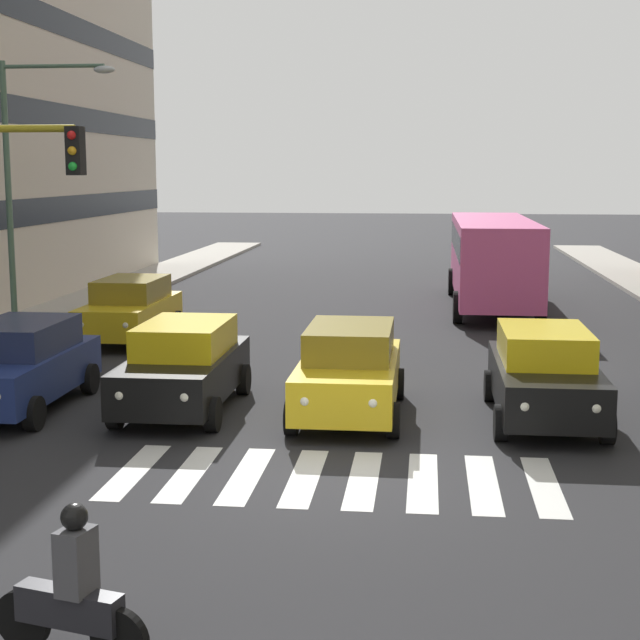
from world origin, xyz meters
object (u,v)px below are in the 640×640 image
Objects in this scene: car_3 at (184,366)px; street_lamp_right at (26,172)px; bus_behind_traffic at (492,253)px; car_row2_0 at (130,309)px; motorcycle_with_rider at (72,596)px; car_2 at (349,370)px; car_4 at (19,365)px; car_1 at (544,374)px.

car_3 is 9.33m from street_lamp_right.
car_3 is 16.59m from bus_behind_traffic.
bus_behind_traffic reaches higher than car_3.
car_3 is at bearing 132.28° from street_lamp_right.
bus_behind_traffic reaches higher than car_row2_0.
bus_behind_traffic is 25.28m from motorcycle_with_rider.
motorcycle_with_rider is (5.53, 24.63, -1.21)m from bus_behind_traffic.
car_2 is 1.00× the size of car_4.
car_2 is 1.00× the size of car_row2_0.
car_row2_0 is 0.61× the size of street_lamp_right.
car_4 is 2.66× the size of motorcycle_with_rider.
bus_behind_traffic is at bearing -90.00° from car_1.
street_lamp_right reaches higher than car_2.
car_2 and car_3 have the same top height.
car_3 is (6.89, -0.01, 0.00)m from car_1.
car_4 is at bearing -63.77° from motorcycle_with_rider.
car_row2_0 is (10.28, -7.37, 0.00)m from car_1.
bus_behind_traffic is at bearing -103.59° from car_2.
car_2 is at bearing 0.64° from car_1.
street_lamp_right reaches higher than car_1.
car_3 is 2.66× the size of motorcycle_with_rider.
bus_behind_traffic is (-10.28, -7.70, 0.97)m from car_row2_0.
car_row2_0 is (6.63, -7.41, 0.00)m from car_2.
car_3 reaches higher than motorcycle_with_rider.
car_3 is 9.67m from motorcycle_with_rider.
street_lamp_right reaches higher than car_3.
car_3 is 1.00× the size of car_4.
car_3 is at bearing 65.42° from bus_behind_traffic.
street_lamp_right is at bearing 34.59° from bus_behind_traffic.
car_1 is at bearing 153.35° from street_lamp_right.
motorcycle_with_rider is at bearing 114.09° from street_lamp_right.
car_4 is (10.11, 0.27, 0.00)m from car_1.
car_row2_0 is at bearing 36.84° from bus_behind_traffic.
street_lamp_right reaches higher than car_row2_0.
motorcycle_with_rider is at bearing 78.82° from car_2.
car_3 is 3.23m from car_4.
car_1 is at bearing -178.46° from car_4.
street_lamp_right is at bearing 23.34° from car_row2_0.
bus_behind_traffic reaches higher than car_4.
motorcycle_with_rider is (-1.36, 9.58, -0.24)m from car_3.
car_3 is at bearing -174.93° from car_4.
car_row2_0 is 0.42× the size of bus_behind_traffic.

